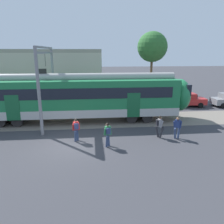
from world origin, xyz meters
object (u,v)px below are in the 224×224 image
(pedestrian_grey, at_px, (159,125))
(pedestrian_green, at_px, (108,133))
(pedestrian_navy, at_px, (177,126))
(parked_car_red, at_px, (187,100))
(pedestrian_red, at_px, (76,128))

(pedestrian_grey, bearing_deg, pedestrian_green, -161.96)
(pedestrian_green, xyz_separation_m, pedestrian_grey, (3.87, 1.26, 0.00))
(pedestrian_grey, xyz_separation_m, pedestrian_navy, (1.24, -0.31, 0.00))
(pedestrian_navy, height_order, parked_car_red, pedestrian_navy)
(pedestrian_red, bearing_deg, parked_car_red, 36.94)
(pedestrian_red, bearing_deg, pedestrian_green, -28.17)
(pedestrian_red, distance_m, pedestrian_navy, 7.24)
(pedestrian_red, xyz_separation_m, pedestrian_navy, (7.24, -0.18, 0.00))
(pedestrian_red, height_order, parked_car_red, pedestrian_red)
(pedestrian_green, bearing_deg, pedestrian_navy, 10.58)
(pedestrian_green, relative_size, pedestrian_navy, 1.00)
(pedestrian_green, height_order, pedestrian_navy, same)
(pedestrian_navy, bearing_deg, pedestrian_green, -169.42)
(pedestrian_green, relative_size, pedestrian_grey, 1.00)
(pedestrian_red, distance_m, parked_car_red, 15.14)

